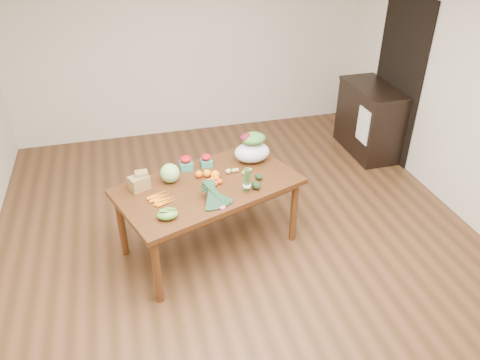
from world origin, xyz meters
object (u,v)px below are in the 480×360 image
object	(u,v)px
mandarin_cluster	(213,180)
kale_bunch	(216,196)
asparagus_bundle	(247,180)
paper_bag	(139,182)
dining_table	(209,216)
cabbage	(170,173)
salad_bag	(252,149)
cabinet	(369,120)

from	to	relation	value
mandarin_cluster	kale_bunch	size ratio (longest dim) A/B	0.45
asparagus_bundle	paper_bag	bearing A→B (deg)	143.21
dining_table	kale_bunch	world-z (taller)	kale_bunch
cabbage	mandarin_cluster	world-z (taller)	cabbage
dining_table	paper_bag	bearing A→B (deg)	152.96
asparagus_bundle	salad_bag	world-z (taller)	salad_bag
mandarin_cluster	paper_bag	bearing A→B (deg)	172.25
cabbage	asparagus_bundle	xyz separation A→B (m)	(0.66, -0.35, 0.03)
salad_bag	dining_table	bearing A→B (deg)	-148.47
dining_table	kale_bunch	bearing A→B (deg)	-108.18
salad_bag	asparagus_bundle	bearing A→B (deg)	-110.92
kale_bunch	asparagus_bundle	size ratio (longest dim) A/B	1.60
dining_table	mandarin_cluster	distance (m)	0.42
dining_table	salad_bag	size ratio (longest dim) A/B	4.64
asparagus_bundle	kale_bunch	bearing A→B (deg)	-178.83
asparagus_bundle	salad_bag	size ratio (longest dim) A/B	0.69
paper_bag	kale_bunch	world-z (taller)	paper_bag
kale_bunch	dining_table	bearing A→B (deg)	71.82
salad_bag	cabinet	bearing A→B (deg)	29.98
mandarin_cluster	salad_bag	distance (m)	0.60
mandarin_cluster	salad_bag	xyz separation A→B (m)	(0.48, 0.33, 0.10)
paper_bag	cabinet	bearing A→B (deg)	23.84
paper_bag	kale_bunch	xyz separation A→B (m)	(0.64, -0.41, -0.00)
dining_table	mandarin_cluster	bearing A→B (deg)	-32.04
cabinet	mandarin_cluster	bearing A→B (deg)	-149.10
cabinet	mandarin_cluster	distance (m)	2.91
cabinet	salad_bag	bearing A→B (deg)	-150.02
paper_bag	kale_bunch	distance (m)	0.76
dining_table	kale_bunch	size ratio (longest dim) A/B	4.22
dining_table	salad_bag	bearing A→B (deg)	11.91
dining_table	salad_bag	world-z (taller)	salad_bag
cabinet	asparagus_bundle	distance (m)	2.80
paper_bag	dining_table	bearing A→B (deg)	-7.42
kale_bunch	cabbage	bearing A→B (deg)	106.32
cabbage	salad_bag	bearing A→B (deg)	11.87
cabinet	cabbage	distance (m)	3.18
cabbage	kale_bunch	bearing A→B (deg)	-54.06
asparagus_bundle	cabbage	bearing A→B (deg)	132.05
mandarin_cluster	cabbage	bearing A→B (deg)	158.15
cabbage	salad_bag	distance (m)	0.88
cabinet	asparagus_bundle	world-z (taller)	asparagus_bundle
asparagus_bundle	dining_table	bearing A→B (deg)	127.02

